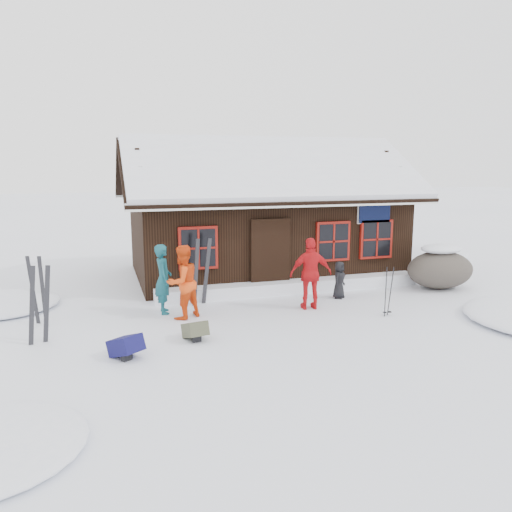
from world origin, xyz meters
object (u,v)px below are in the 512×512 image
object	(u,v)px
skier_orange_right	(311,274)
ski_poles	(388,292)
backpack_olive	(195,333)
skier_teal	(163,279)
skier_orange_left	(182,282)
boulder	(440,268)
ski_pair_left	(39,306)
skier_crouched	(339,280)
backpack_blue	(126,349)

from	to	relation	value
skier_orange_right	ski_poles	xyz separation A→B (m)	(1.50, -1.08, -0.32)
skier_orange_right	backpack_olive	size ratio (longest dim) A/B	3.31
skier_teal	skier_orange_left	distance (m)	0.67
boulder	ski_poles	bearing A→B (deg)	-146.67
boulder	backpack_olive	distance (m)	7.86
ski_pair_left	ski_poles	xyz separation A→B (m)	(7.57, -0.45, -0.20)
boulder	ski_pair_left	size ratio (longest dim) A/B	1.20
skier_teal	boulder	distance (m)	7.89
skier_orange_left	skier_orange_right	xyz separation A→B (m)	(3.12, -0.17, 0.03)
skier_orange_left	skier_crouched	world-z (taller)	skier_orange_left
ski_poles	backpack_blue	bearing A→B (deg)	-171.91
skier_crouched	ski_poles	xyz separation A→B (m)	(0.37, -1.77, 0.06)
skier_crouched	backpack_olive	xyz separation A→B (m)	(-4.26, -2.07, -0.35)
skier_teal	ski_poles	xyz separation A→B (m)	(4.98, -1.80, -0.27)
skier_teal	backpack_olive	world-z (taller)	skier_teal
skier_orange_left	backpack_olive	size ratio (longest dim) A/B	3.20
skier_orange_right	backpack_olive	distance (m)	3.49
backpack_blue	skier_orange_right	bearing A→B (deg)	-11.48
skier_teal	skier_orange_left	xyz separation A→B (m)	(0.37, -0.56, 0.02)
boulder	backpack_olive	bearing A→B (deg)	-163.67
skier_teal	ski_pair_left	distance (m)	2.92
skier_crouched	backpack_olive	bearing A→B (deg)	163.05
skier_orange_right	ski_pair_left	world-z (taller)	skier_orange_right
boulder	ski_pair_left	xyz separation A→B (m)	(-10.47, -1.46, 0.18)
boulder	skier_orange_right	bearing A→B (deg)	-169.27
skier_orange_right	ski_poles	world-z (taller)	skier_orange_right
backpack_blue	backpack_olive	xyz separation A→B (m)	(1.39, 0.56, -0.01)
skier_teal	backpack_olive	xyz separation A→B (m)	(0.36, -2.10, -0.69)
skier_teal	ski_poles	distance (m)	5.31
backpack_blue	skier_teal	bearing A→B (deg)	34.18
backpack_blue	boulder	bearing A→B (deg)	-17.41
skier_teal	backpack_blue	world-z (taller)	skier_teal
ski_pair_left	backpack_blue	bearing A→B (deg)	-46.05
skier_teal	skier_orange_right	bearing A→B (deg)	-102.05
skier_crouched	ski_poles	bearing A→B (deg)	-121.14
ski_poles	backpack_blue	distance (m)	6.09
skier_teal	skier_orange_left	world-z (taller)	skier_orange_left
skier_crouched	backpack_olive	size ratio (longest dim) A/B	1.86
ski_pair_left	backpack_blue	world-z (taller)	ski_pair_left
skier_crouched	boulder	bearing A→B (deg)	-40.45
ski_pair_left	ski_poles	distance (m)	7.59
skier_orange_right	ski_pair_left	bearing A→B (deg)	14.62
boulder	ski_pair_left	world-z (taller)	ski_pair_left
backpack_olive	skier_crouched	bearing A→B (deg)	14.91
skier_orange_left	ski_poles	distance (m)	4.79
backpack_blue	backpack_olive	bearing A→B (deg)	-12.73
skier_orange_left	ski_pair_left	xyz separation A→B (m)	(-2.96, -0.79, -0.09)
skier_orange_right	ski_poles	distance (m)	1.87
skier_orange_left	backpack_blue	distance (m)	2.62
skier_teal	backpack_blue	distance (m)	2.93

